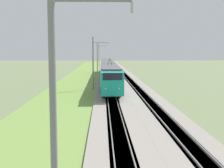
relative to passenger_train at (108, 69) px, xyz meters
The scene contains 10 objects.
ballast_main 10.58m from the passenger_train, behind, with size 240.00×4.40×0.30m.
ballast_adjacent 11.46m from the passenger_train, 156.92° to the right, with size 240.00×4.40×0.30m.
track_main 10.58m from the passenger_train, behind, with size 240.00×1.57×0.45m.
track_adjacent 11.46m from the passenger_train, 156.92° to the right, with size 240.00×1.57×0.45m.
grass_verge 11.87m from the passenger_train, 152.75° to the left, with size 240.00×9.91×0.12m.
passenger_train is the anchor object (origin of this frame).
catenary_mast_near 56.31m from the passenger_train, behind, with size 0.22×2.56×8.71m.
catenary_mast_mid 16.30m from the passenger_train, behind, with size 0.22×2.56×8.54m.
catenary_mast_far 24.51m from the passenger_train, ahead, with size 0.22×2.56×8.63m.
catenary_mast_distant 64.63m from the passenger_train, ahead, with size 0.22×2.56×9.18m.
Camera 1 is at (-5.30, 1.15, 6.34)m, focal length 50.00 mm.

